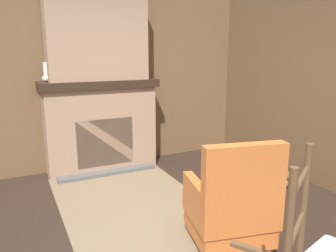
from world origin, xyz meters
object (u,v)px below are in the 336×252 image
object	(u,v)px
armchair	(232,208)
storage_case	(108,75)
oil_lamp_vase	(46,75)
firewood_stack	(271,177)

from	to	relation	value
armchair	storage_case	xyz separation A→B (m)	(-2.58, -0.38, 1.07)
storage_case	oil_lamp_vase	bearing A→B (deg)	-90.01
firewood_stack	storage_case	bearing A→B (deg)	-133.90
firewood_stack	armchair	bearing A→B (deg)	-56.20
armchair	firewood_stack	distance (m)	1.65
firewood_stack	storage_case	size ratio (longest dim) A/B	1.70
oil_lamp_vase	firewood_stack	bearing A→B (deg)	57.25
oil_lamp_vase	storage_case	distance (m)	0.86
armchair	firewood_stack	world-z (taller)	armchair
armchair	firewood_stack	size ratio (longest dim) A/B	2.24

